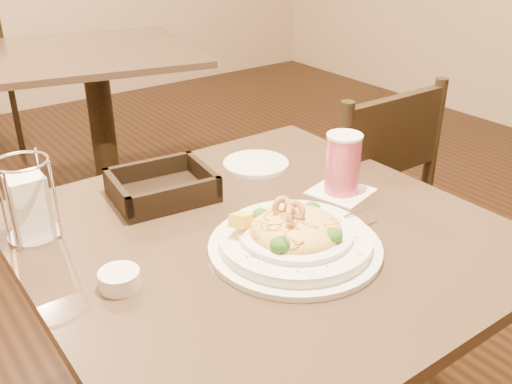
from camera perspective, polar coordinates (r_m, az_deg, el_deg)
main_table at (r=1.30m, az=0.53°, el=-13.06°), size 0.90×0.90×0.76m
background_table at (r=2.89m, az=-15.43°, el=8.90°), size 1.07×1.07×0.76m
dining_chair_near at (r=1.79m, az=9.44°, el=-2.31°), size 0.42×0.42×0.93m
pasta_bowl at (r=1.09m, az=3.90°, el=-4.44°), size 0.37×0.33×0.11m
drink_glass at (r=1.31m, az=8.67°, el=2.76°), size 0.15×0.15×0.14m
bread_basket at (r=1.30m, az=-9.35°, el=0.33°), size 0.24×0.20×0.06m
napkin_caddy at (r=1.20m, az=-21.74°, el=-1.15°), size 0.10×0.10×0.17m
side_plate at (r=1.45m, az=-0.01°, el=2.83°), size 0.19×0.19×0.01m
butter_ramekin at (r=1.02m, az=-13.50°, el=-8.48°), size 0.09×0.09×0.03m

